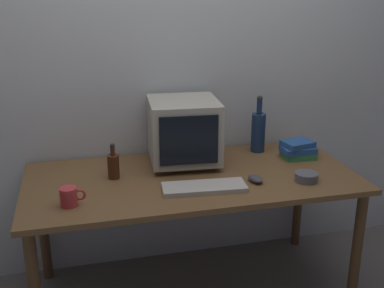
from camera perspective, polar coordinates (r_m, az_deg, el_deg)
The scene contains 10 objects.
back_wall at distance 2.87m, azimuth -2.29°, elevation 9.37°, with size 4.00×0.08×2.50m, color silver.
desk at distance 2.60m, azimuth 0.00°, elevation -5.36°, with size 1.76×0.82×0.73m.
crt_monitor at distance 2.68m, azimuth -1.03°, elevation 1.55°, with size 0.41×0.41×0.37m.
keyboard at distance 2.40m, azimuth 1.47°, elevation -5.19°, with size 0.42×0.15×0.02m, color beige.
computer_mouse at distance 2.51m, azimuth 7.57°, elevation -4.15°, with size 0.06×0.10×0.04m, color #3F3F47.
bottle_tall at distance 2.93m, azimuth 7.91°, elevation 1.59°, with size 0.09×0.09×0.35m.
bottle_short at distance 2.55m, azimuth -9.35°, elevation -2.53°, with size 0.06×0.06×0.19m.
book_stack at distance 2.88m, azimuth 12.52°, elevation -0.68°, with size 0.20×0.17×0.10m.
mug at distance 2.30m, azimuth -14.43°, elevation -6.11°, with size 0.12×0.08×0.09m.
cd_spindle at distance 2.57m, azimuth 13.47°, elevation -3.85°, with size 0.12×0.12×0.04m, color #595B66.
Camera 1 is at (-0.57, -2.30, 1.72)m, focal length 44.73 mm.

